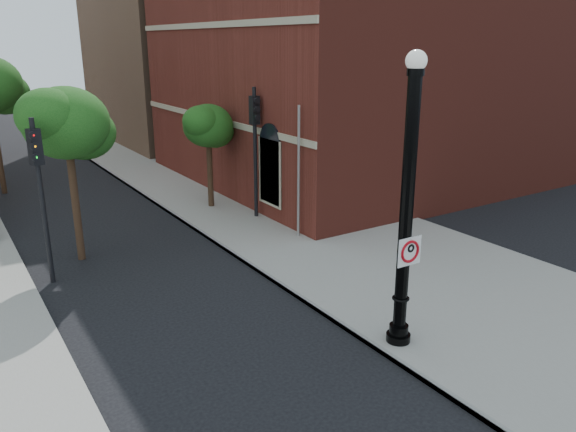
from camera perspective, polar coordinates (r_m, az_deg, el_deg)
ground at (r=12.82m, az=0.10°, el=-14.90°), size 120.00×120.00×0.00m
sidewalk_right at (r=23.50m, az=-0.86°, el=0.57°), size 8.00×60.00×0.12m
curb_edge at (r=21.77m, az=-9.72°, el=-1.04°), size 0.10×60.00×0.14m
brick_wall_building at (r=31.83m, az=11.08°, el=15.99°), size 22.30×16.30×12.50m
bg_building_tan_b at (r=44.81m, az=-3.74°, el=17.51°), size 22.00×14.00×14.00m
lamppost at (r=12.55m, az=11.88°, el=-0.43°), size 0.57×0.57×6.69m
no_parking_sign at (r=12.66m, az=12.26°, el=-3.51°), size 0.66×0.08×0.66m
traffic_signal_left at (r=17.21m, az=-24.00°, el=3.87°), size 0.38×0.43×4.86m
traffic_signal_right at (r=21.83m, az=-3.37°, el=8.52°), size 0.33×0.43×5.20m
utility_pole at (r=19.67m, az=1.08°, el=4.26°), size 0.10×0.10×4.78m
street_tree_a at (r=18.68m, az=-21.52°, el=8.63°), size 3.09×2.79×5.57m
street_tree_c at (r=23.54m, az=-8.10°, el=8.95°), size 2.45×2.21×4.41m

